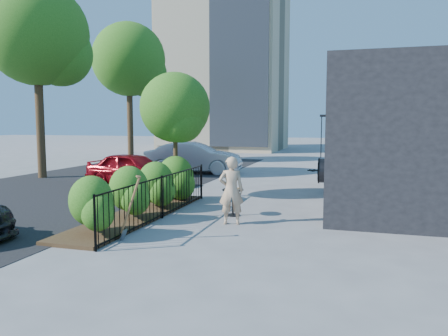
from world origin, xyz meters
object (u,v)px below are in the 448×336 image
(street_tree_near, at_px, (37,40))
(cafe_table, at_px, (233,197))
(car_silver, at_px, (194,158))
(woman, at_px, (231,190))
(shovel, at_px, (129,211))
(street_tree_far, at_px, (129,64))
(car_red, at_px, (134,169))
(patio_tree, at_px, (176,112))

(street_tree_near, bearing_deg, cafe_table, -27.02)
(car_silver, bearing_deg, cafe_table, -160.36)
(woman, relative_size, shovel, 1.16)
(woman, bearing_deg, street_tree_near, -47.24)
(car_silver, bearing_deg, street_tree_far, 45.58)
(cafe_table, bearing_deg, street_tree_far, 127.48)
(street_tree_near, height_order, car_silver, street_tree_near)
(street_tree_far, height_order, woman, street_tree_far)
(shovel, relative_size, car_red, 0.37)
(car_red, bearing_deg, car_silver, -1.81)
(car_red, bearing_deg, woman, -126.14)
(car_red, bearing_deg, patio_tree, -121.49)
(patio_tree, bearing_deg, car_red, 141.03)
(cafe_table, distance_m, car_silver, 9.77)
(shovel, bearing_deg, cafe_table, 64.77)
(car_red, height_order, car_silver, car_silver)
(patio_tree, height_order, car_red, patio_tree)
(patio_tree, bearing_deg, woman, -47.85)
(cafe_table, bearing_deg, patio_tree, 140.79)
(woman, bearing_deg, cafe_table, -93.81)
(patio_tree, height_order, woman, patio_tree)
(cafe_table, bearing_deg, woman, -77.06)
(cafe_table, xyz_separation_m, shovel, (-1.40, -2.96, 0.13))
(car_red, bearing_deg, street_tree_near, 86.20)
(street_tree_near, distance_m, woman, 12.98)
(woman, distance_m, shovel, 2.60)
(car_silver, bearing_deg, shovel, -172.66)
(car_silver, bearing_deg, street_tree_near, 115.33)
(cafe_table, relative_size, woman, 0.46)
(street_tree_near, height_order, cafe_table, street_tree_near)
(street_tree_near, distance_m, cafe_table, 12.55)
(street_tree_near, bearing_deg, woman, -30.49)
(street_tree_near, distance_m, car_silver, 8.51)
(street_tree_near, xyz_separation_m, shovel, (8.68, -8.10, -5.30))
(street_tree_near, height_order, woman, street_tree_near)
(street_tree_near, xyz_separation_m, cafe_table, (10.08, -5.14, -5.43))
(car_red, distance_m, car_silver, 4.65)
(street_tree_near, bearing_deg, car_silver, 32.18)
(patio_tree, relative_size, cafe_table, 5.29)
(street_tree_near, relative_size, street_tree_far, 1.00)
(cafe_table, relative_size, car_red, 0.20)
(woman, height_order, shovel, woman)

